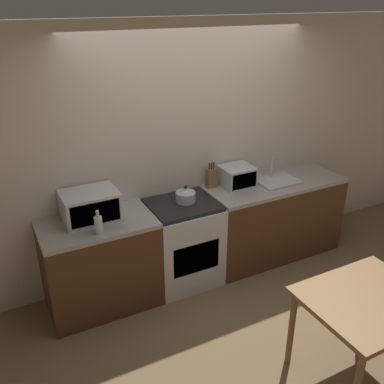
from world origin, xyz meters
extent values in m
plane|color=brown|center=(0.00, 0.00, 0.00)|extent=(16.00, 16.00, 0.00)
cube|color=beige|center=(0.00, 1.23, 1.30)|extent=(10.00, 0.06, 2.60)
cube|color=#4C2D19|center=(-1.14, 0.89, 0.43)|extent=(1.04, 0.62, 0.86)
cube|color=#9E998E|center=(-1.14, 0.89, 0.88)|extent=(1.04, 0.62, 0.04)
cube|color=#4C2D19|center=(0.87, 0.89, 0.43)|extent=(1.58, 0.62, 0.86)
cube|color=#9E998E|center=(0.87, 0.89, 0.88)|extent=(1.58, 0.62, 0.04)
cube|color=silver|center=(-0.27, 0.89, 0.43)|extent=(0.69, 0.62, 0.86)
cube|color=black|center=(-0.27, 0.89, 0.88)|extent=(0.66, 0.57, 0.04)
cube|color=black|center=(-0.27, 0.59, 0.43)|extent=(0.50, 0.02, 0.32)
cylinder|color=#B7B7BC|center=(-0.22, 0.91, 0.95)|extent=(0.20, 0.20, 0.10)
cone|color=#B7B7BC|center=(-0.22, 0.91, 1.02)|extent=(0.19, 0.19, 0.05)
sphere|color=black|center=(-0.22, 0.91, 1.06)|extent=(0.04, 0.04, 0.04)
cube|color=silver|center=(-1.15, 0.99, 1.03)|extent=(0.50, 0.37, 0.26)
cube|color=black|center=(-1.15, 0.81, 1.03)|extent=(0.44, 0.01, 0.21)
cylinder|color=silver|center=(-1.17, 0.69, 0.98)|extent=(0.07, 0.07, 0.16)
cylinder|color=silver|center=(-1.17, 0.69, 1.09)|extent=(0.03, 0.03, 0.06)
cube|color=brown|center=(0.18, 1.10, 1.00)|extent=(0.10, 0.07, 0.21)
cylinder|color=black|center=(0.15, 1.10, 1.14)|extent=(0.01, 0.01, 0.07)
cylinder|color=black|center=(0.18, 1.10, 1.14)|extent=(0.01, 0.01, 0.07)
cylinder|color=black|center=(0.20, 1.10, 1.14)|extent=(0.01, 0.01, 0.07)
cube|color=silver|center=(0.45, 1.02, 1.01)|extent=(0.34, 0.31, 0.21)
cube|color=black|center=(0.45, 0.87, 1.01)|extent=(0.30, 0.01, 0.17)
cube|color=silver|center=(0.90, 0.89, 0.91)|extent=(0.46, 0.35, 0.02)
cylinder|color=silver|center=(0.90, 1.01, 1.03)|extent=(0.03, 0.03, 0.22)
cube|color=brown|center=(0.40, -0.88, 0.72)|extent=(0.94, 0.79, 0.04)
cylinder|color=brown|center=(-0.01, -0.55, 0.35)|extent=(0.05, 0.05, 0.70)
cylinder|color=brown|center=(0.81, -0.55, 0.35)|extent=(0.05, 0.05, 0.70)
camera|label=1|loc=(-1.92, -2.52, 2.77)|focal=40.00mm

